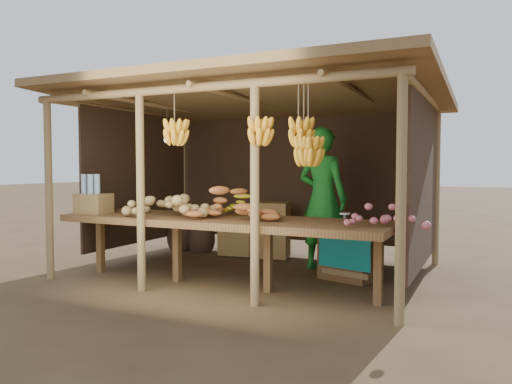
% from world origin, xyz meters
% --- Properties ---
extents(ground, '(60.00, 60.00, 0.00)m').
position_xyz_m(ground, '(0.00, 0.00, 0.00)').
color(ground, brown).
rests_on(ground, ground).
extents(stall_structure, '(4.70, 3.50, 2.43)m').
position_xyz_m(stall_structure, '(0.07, -0.04, 1.91)').
color(stall_structure, '#95774D').
rests_on(stall_structure, ground).
extents(counter, '(3.90, 1.05, 0.80)m').
position_xyz_m(counter, '(0.00, -0.95, 0.74)').
color(counter, brown).
rests_on(counter, ground).
extents(potato_heap, '(1.14, 0.71, 0.37)m').
position_xyz_m(potato_heap, '(-0.58, -1.13, 0.99)').
color(potato_heap, tan).
rests_on(potato_heap, counter).
extents(sweet_potato_heap, '(1.15, 0.82, 0.36)m').
position_xyz_m(sweet_potato_heap, '(0.20, -1.10, 0.98)').
color(sweet_potato_heap, '#A55A2A').
rests_on(sweet_potato_heap, counter).
extents(onion_heap, '(0.82, 0.54, 0.35)m').
position_xyz_m(onion_heap, '(1.90, -1.17, 0.98)').
color(onion_heap, '#CC636E').
rests_on(onion_heap, counter).
extents(banana_pile, '(0.67, 0.52, 0.35)m').
position_xyz_m(banana_pile, '(0.10, -0.62, 0.97)').
color(banana_pile, yellow).
rests_on(banana_pile, counter).
extents(tomato_basin, '(0.40, 0.40, 0.21)m').
position_xyz_m(tomato_basin, '(-1.90, -0.90, 0.89)').
color(tomato_basin, navy).
rests_on(tomato_basin, counter).
extents(bottle_box, '(0.41, 0.33, 0.49)m').
position_xyz_m(bottle_box, '(-1.69, -1.18, 0.99)').
color(bottle_box, olive).
rests_on(bottle_box, counter).
extents(vendor, '(0.77, 0.58, 1.91)m').
position_xyz_m(vendor, '(0.76, 0.47, 0.95)').
color(vendor, '#1A7925').
rests_on(vendor, ground).
extents(tarp_crate, '(0.83, 0.77, 0.83)m').
position_xyz_m(tarp_crate, '(1.24, 0.10, 0.34)').
color(tarp_crate, brown).
rests_on(tarp_crate, ground).
extents(carton_stack, '(1.15, 0.50, 0.83)m').
position_xyz_m(carton_stack, '(-0.36, 0.90, 0.37)').
color(carton_stack, olive).
rests_on(carton_stack, ground).
extents(burlap_sacks, '(0.85, 0.45, 0.60)m').
position_xyz_m(burlap_sacks, '(-1.63, 0.94, 0.26)').
color(burlap_sacks, '#412C1E').
rests_on(burlap_sacks, ground).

